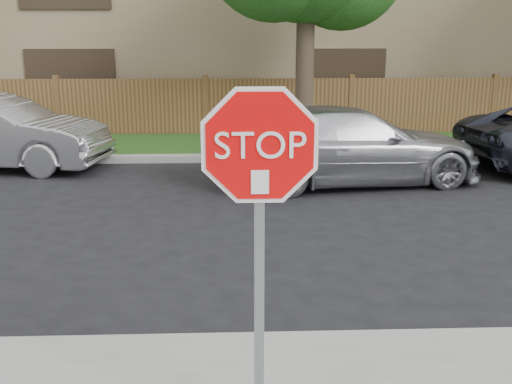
{
  "coord_description": "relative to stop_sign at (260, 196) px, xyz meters",
  "views": [
    {
      "loc": [
        0.74,
        -5.07,
        2.82
      ],
      "look_at": [
        0.9,
        -0.9,
        1.7
      ],
      "focal_mm": 42.0,
      "sensor_mm": 36.0,
      "label": 1
    }
  ],
  "objects": [
    {
      "name": "sedan_right",
      "position": [
        2.07,
        7.59,
        -1.1
      ],
      "size": [
        5.27,
        2.78,
        1.46
      ],
      "primitive_type": "imported",
      "rotation": [
        0.0,
        0.0,
        1.72
      ],
      "color": "#AEAFB6",
      "rests_on": "ground"
    },
    {
      "name": "far_curb",
      "position": [
        -0.9,
        9.63,
        -1.75
      ],
      "size": [
        70.0,
        0.3,
        0.15
      ],
      "primitive_type": "cube",
      "color": "gray",
      "rests_on": "ground"
    },
    {
      "name": "fence",
      "position": [
        -0.9,
        12.88,
        -1.03
      ],
      "size": [
        70.0,
        0.12,
        1.6
      ],
      "primitive_type": "cube",
      "color": "#55341E",
      "rests_on": "ground"
    },
    {
      "name": "ground",
      "position": [
        -0.9,
        1.48,
        -1.83
      ],
      "size": [
        90.0,
        90.0,
        0.0
      ],
      "primitive_type": "plane",
      "color": "black",
      "rests_on": "ground"
    },
    {
      "name": "apartment_building",
      "position": [
        -0.9,
        18.48,
        1.7
      ],
      "size": [
        35.2,
        9.2,
        7.2
      ],
      "color": "#96805D",
      "rests_on": "ground"
    },
    {
      "name": "stop_sign",
      "position": [
        0.0,
        0.0,
        0.0
      ],
      "size": [
        1.01,
        0.13,
        2.55
      ],
      "color": "gray",
      "rests_on": "sidewalk_near"
    },
    {
      "name": "grass_strip",
      "position": [
        -0.9,
        11.28,
        -1.77
      ],
      "size": [
        70.0,
        3.0,
        0.12
      ],
      "primitive_type": "cube",
      "color": "#1E4714",
      "rests_on": "ground"
    }
  ]
}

